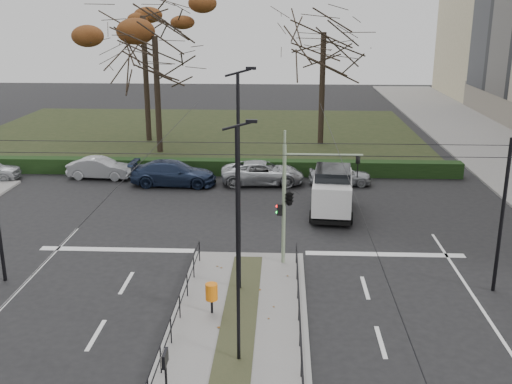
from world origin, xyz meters
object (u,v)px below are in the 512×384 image
(rust_tree, at_px, (143,16))
(parked_car_fifth, at_px, (340,174))
(litter_bin, at_px, (212,292))
(parked_car_third, at_px, (173,173))
(bare_tree_near, at_px, (155,45))
(bare_tree_center, at_px, (324,41))
(info_panel, at_px, (165,366))
(white_van, at_px, (332,190))
(parked_car_fourth, at_px, (263,173))
(streetlamp_median_far, at_px, (239,182))
(parked_car_second, at_px, (100,168))
(traffic_light, at_px, (291,196))
(streetlamp_median_near, at_px, (238,245))

(rust_tree, height_order, parked_car_fifth, rust_tree)
(litter_bin, distance_m, parked_car_third, 17.06)
(bare_tree_near, bearing_deg, bare_tree_center, 15.96)
(litter_bin, bearing_deg, info_panel, -95.27)
(white_van, bearing_deg, parked_car_third, 151.46)
(parked_car_fourth, bearing_deg, bare_tree_center, -22.98)
(streetlamp_median_far, relative_size, white_van, 1.70)
(parked_car_second, height_order, parked_car_fifth, parked_car_second)
(parked_car_third, xyz_separation_m, bare_tree_center, (9.74, 12.24, 7.40))
(traffic_light, relative_size, white_van, 1.03)
(traffic_light, relative_size, streetlamp_median_far, 0.61)
(streetlamp_median_far, distance_m, bare_tree_near, 24.73)
(bare_tree_near, bearing_deg, rust_tree, 112.83)
(litter_bin, bearing_deg, white_van, 66.17)
(streetlamp_median_far, bearing_deg, rust_tree, 109.21)
(litter_bin, relative_size, parked_car_third, 0.21)
(parked_car_third, distance_m, white_van, 10.67)
(bare_tree_center, xyz_separation_m, bare_tree_near, (-12.35, -3.53, -0.16))
(traffic_light, xyz_separation_m, parked_car_third, (-7.10, 11.95, -2.33))
(traffic_light, xyz_separation_m, streetlamp_median_far, (-1.94, -2.54, 1.29))
(streetlamp_median_near, distance_m, parked_car_second, 23.44)
(info_panel, bearing_deg, traffic_light, 72.00)
(litter_bin, relative_size, white_van, 0.23)
(traffic_light, distance_m, info_panel, 10.78)
(traffic_light, bearing_deg, parked_car_fifth, 75.76)
(parked_car_fourth, bearing_deg, streetlamp_median_far, 175.68)
(bare_tree_near, bearing_deg, parked_car_second, -107.79)
(info_panel, bearing_deg, parked_car_third, 99.76)
(parked_car_third, bearing_deg, rust_tree, 20.05)
(traffic_light, relative_size, bare_tree_center, 0.44)
(parked_car_fourth, height_order, bare_tree_near, bare_tree_near)
(info_panel, bearing_deg, parked_car_fourth, 85.73)
(white_van, height_order, rust_tree, rust_tree)
(traffic_light, distance_m, parked_car_second, 18.12)
(streetlamp_median_near, bearing_deg, parked_car_fifth, 76.52)
(litter_bin, height_order, bare_tree_near, bare_tree_near)
(parked_car_third, bearing_deg, bare_tree_center, -37.20)
(parked_car_fifth, bearing_deg, bare_tree_near, 55.92)
(info_panel, bearing_deg, streetlamp_median_near, 58.12)
(parked_car_fourth, relative_size, white_van, 1.05)
(litter_bin, xyz_separation_m, streetlamp_median_near, (1.18, -2.88, 2.96))
(info_panel, relative_size, streetlamp_median_far, 0.23)
(info_panel, distance_m, streetlamp_median_near, 3.93)
(bare_tree_near, bearing_deg, streetlamp_median_near, -73.89)
(parked_car_third, height_order, rust_tree, rust_tree)
(traffic_light, bearing_deg, litter_bin, -121.41)
(parked_car_third, relative_size, bare_tree_near, 0.46)
(parked_car_third, relative_size, white_van, 1.07)
(streetlamp_median_near, relative_size, streetlamp_median_far, 0.88)
(streetlamp_median_near, bearing_deg, parked_car_fourth, 90.01)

